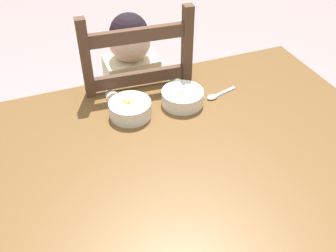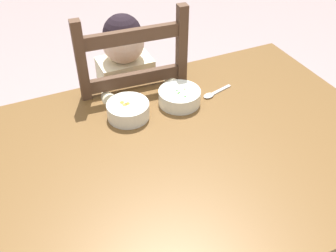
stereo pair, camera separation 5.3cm
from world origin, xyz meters
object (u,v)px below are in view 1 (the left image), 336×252
object	(u,v)px
dining_table	(170,172)
spoon	(216,95)
dining_chair	(135,116)
child_figure	(134,87)
bowl_of_carrots	(130,108)
bowl_of_peas	(183,97)

from	to	relation	value
dining_table	spoon	size ratio (longest dim) A/B	10.68
dining_chair	spoon	xyz separation A→B (m)	(0.24, -0.30, 0.25)
dining_chair	spoon	bearing A→B (deg)	-51.09
dining_chair	child_figure	xyz separation A→B (m)	(0.00, -0.00, 0.15)
spoon	child_figure	bearing A→B (deg)	128.47
spoon	bowl_of_carrots	bearing A→B (deg)	179.32
child_figure	bowl_of_carrots	bearing A→B (deg)	-108.67
dining_table	spoon	xyz separation A→B (m)	(0.27, 0.23, 0.09)
dining_table	bowl_of_peas	world-z (taller)	bowl_of_peas
dining_table	child_figure	xyz separation A→B (m)	(0.04, 0.52, -0.00)
child_figure	bowl_of_peas	size ratio (longest dim) A/B	6.11
child_figure	bowl_of_carrots	size ratio (longest dim) A/B	6.33
bowl_of_peas	bowl_of_carrots	xyz separation A→B (m)	(-0.20, 0.00, 0.00)
bowl_of_peas	bowl_of_carrots	world-z (taller)	bowl_of_carrots
dining_table	bowl_of_carrots	world-z (taller)	bowl_of_carrots
child_figure	spoon	world-z (taller)	child_figure
bowl_of_peas	spoon	xyz separation A→B (m)	(0.14, -0.00, -0.02)
dining_table	bowl_of_carrots	xyz separation A→B (m)	(-0.06, 0.23, 0.12)
dining_table	spoon	world-z (taller)	spoon
child_figure	dining_table	bearing A→B (deg)	-94.22
child_figure	bowl_of_peas	world-z (taller)	child_figure
dining_chair	bowl_of_carrots	size ratio (longest dim) A/B	6.83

